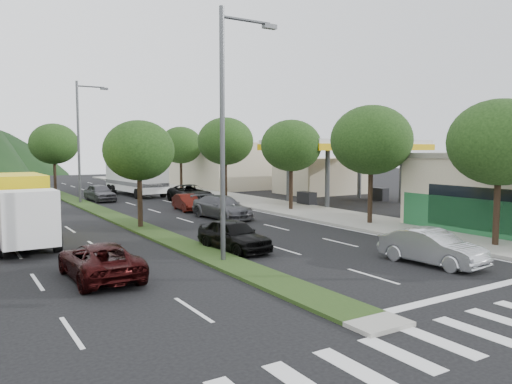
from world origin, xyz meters
TOP-DOWN VIEW (x-y plane):
  - ground at (0.00, 0.00)m, footprint 160.00×160.00m
  - sidewalk_right at (12.50, 25.00)m, footprint 5.00×90.00m
  - median at (0.00, 28.00)m, footprint 1.60×56.00m
  - crosswalk at (0.00, -2.00)m, footprint 19.00×2.20m
  - gas_canopy at (19.00, 22.00)m, footprint 12.20×8.20m
  - bldg_right_far at (19.50, 44.00)m, footprint 10.00×16.00m
  - tree_r_a at (12.00, 4.00)m, footprint 4.60×4.60m
  - tree_r_b at (12.00, 12.00)m, footprint 4.80×4.80m
  - tree_r_c at (12.00, 20.00)m, footprint 4.40×4.40m
  - tree_r_d at (12.00, 30.00)m, footprint 5.00×5.00m
  - tree_r_e at (12.00, 40.00)m, footprint 4.60×4.60m
  - tree_med_near at (0.00, 18.00)m, footprint 4.00×4.00m
  - tree_med_far at (0.00, 44.00)m, footprint 4.80×4.80m
  - streetlight_near at (0.21, 8.00)m, footprint 2.60×0.25m
  - streetlight_mid at (0.21, 33.00)m, footprint 2.60×0.25m
  - sedan_silver at (6.78, 3.35)m, footprint 1.92×4.35m
  - suv_maroon at (-4.85, 8.05)m, footprint 2.18×4.65m
  - car_queue_a at (1.50, 9.79)m, footprint 2.05×4.27m
  - car_queue_b at (5.88, 19.18)m, footprint 2.64×5.29m
  - car_queue_c at (5.63, 24.18)m, footprint 1.65×3.77m
  - car_queue_d at (8.13, 29.18)m, footprint 2.72×5.49m
  - car_queue_e at (1.91, 34.18)m, footprint 2.10×4.48m
  - box_truck at (-6.47, 16.12)m, footprint 2.74×6.77m
  - motorhome at (6.32, 37.90)m, footprint 3.55×9.41m

SIDE VIEW (x-z plane):
  - ground at x=0.00m, z-range 0.00..0.00m
  - crosswalk at x=0.00m, z-range 0.00..0.01m
  - median at x=0.00m, z-range 0.00..0.12m
  - sidewalk_right at x=12.50m, z-range 0.00..0.15m
  - car_queue_c at x=5.63m, z-range 0.00..1.20m
  - suv_maroon at x=-4.85m, z-range 0.00..1.29m
  - sedan_silver at x=6.78m, z-range 0.00..1.39m
  - car_queue_a at x=1.50m, z-range 0.00..1.41m
  - car_queue_b at x=5.88m, z-range 0.00..1.48m
  - car_queue_e at x=1.91m, z-range 0.00..1.48m
  - car_queue_d at x=8.13m, z-range 0.00..1.50m
  - box_truck at x=-6.47m, z-range -0.09..3.23m
  - motorhome at x=6.32m, z-range 0.12..3.66m
  - bldg_right_far at x=19.50m, z-range 0.00..5.20m
  - tree_med_near at x=0.00m, z-range 1.42..7.44m
  - gas_canopy at x=19.00m, z-range 2.02..7.27m
  - tree_r_c at x=12.00m, z-range 1.51..7.99m
  - tree_r_a at x=12.00m, z-range 1.50..8.14m
  - tree_r_e at x=12.00m, z-range 1.54..8.25m
  - tree_med_far at x=0.00m, z-range 1.54..8.47m
  - tree_r_b at x=12.00m, z-range 1.57..8.50m
  - tree_r_d at x=12.00m, z-range 1.60..8.76m
  - streetlight_near at x=0.21m, z-range 0.58..10.58m
  - streetlight_mid at x=0.21m, z-range 0.58..10.58m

